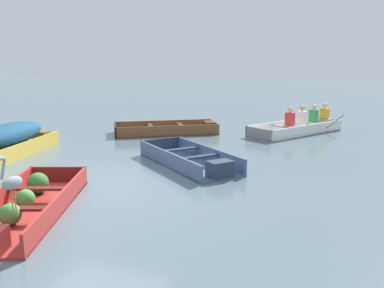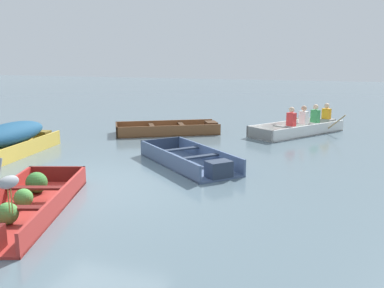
{
  "view_description": "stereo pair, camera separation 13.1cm",
  "coord_description": "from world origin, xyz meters",
  "px_view_note": "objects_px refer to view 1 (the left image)",
  "views": [
    {
      "loc": [
        4.5,
        -7.12,
        2.56
      ],
      "look_at": [
        1.06,
        3.01,
        0.35
      ],
      "focal_mm": 40.0,
      "sensor_mm": 36.0,
      "label": 1
    },
    {
      "loc": [
        4.63,
        -7.07,
        2.56
      ],
      "look_at": [
        1.06,
        3.01,
        0.35
      ],
      "focal_mm": 40.0,
      "sensor_mm": 36.0,
      "label": 2
    }
  ],
  "objects_px": {
    "dinghy_red_foreground": "(26,206)",
    "rowboat_white_with_crew": "(301,126)",
    "skiff_yellow_far_moored": "(9,138)",
    "skiff_wooden_brown_near_moored": "(170,130)",
    "skiff_slate_blue_mid_moored": "(192,161)",
    "heron_on_dinghy": "(11,181)"
  },
  "relations": [
    {
      "from": "skiff_slate_blue_mid_moored",
      "to": "rowboat_white_with_crew",
      "type": "height_order",
      "value": "rowboat_white_with_crew"
    },
    {
      "from": "dinghy_red_foreground",
      "to": "skiff_wooden_brown_near_moored",
      "type": "distance_m",
      "value": 7.77
    },
    {
      "from": "skiff_wooden_brown_near_moored",
      "to": "skiff_yellow_far_moored",
      "type": "height_order",
      "value": "skiff_yellow_far_moored"
    },
    {
      "from": "skiff_yellow_far_moored",
      "to": "heron_on_dinghy",
      "type": "distance_m",
      "value": 5.78
    },
    {
      "from": "dinghy_red_foreground",
      "to": "rowboat_white_with_crew",
      "type": "xyz_separation_m",
      "value": [
        3.62,
        9.28,
        0.08
      ]
    },
    {
      "from": "dinghy_red_foreground",
      "to": "rowboat_white_with_crew",
      "type": "relative_size",
      "value": 0.98
    },
    {
      "from": "heron_on_dinghy",
      "to": "dinghy_red_foreground",
      "type": "bearing_deg",
      "value": 123.44
    },
    {
      "from": "skiff_slate_blue_mid_moored",
      "to": "dinghy_red_foreground",
      "type": "bearing_deg",
      "value": -112.41
    },
    {
      "from": "skiff_yellow_far_moored",
      "to": "rowboat_white_with_crew",
      "type": "bearing_deg",
      "value": 41.24
    },
    {
      "from": "skiff_wooden_brown_near_moored",
      "to": "skiff_slate_blue_mid_moored",
      "type": "distance_m",
      "value": 4.45
    },
    {
      "from": "skiff_slate_blue_mid_moored",
      "to": "heron_on_dinghy",
      "type": "height_order",
      "value": "heron_on_dinghy"
    },
    {
      "from": "skiff_wooden_brown_near_moored",
      "to": "heron_on_dinghy",
      "type": "distance_m",
      "value": 8.85
    },
    {
      "from": "skiff_slate_blue_mid_moored",
      "to": "skiff_yellow_far_moored",
      "type": "bearing_deg",
      "value": -173.69
    },
    {
      "from": "dinghy_red_foreground",
      "to": "skiff_wooden_brown_near_moored",
      "type": "bearing_deg",
      "value": 93.83
    },
    {
      "from": "dinghy_red_foreground",
      "to": "rowboat_white_with_crew",
      "type": "distance_m",
      "value": 9.96
    },
    {
      "from": "rowboat_white_with_crew",
      "to": "dinghy_red_foreground",
      "type": "bearing_deg",
      "value": -111.29
    },
    {
      "from": "skiff_wooden_brown_near_moored",
      "to": "rowboat_white_with_crew",
      "type": "height_order",
      "value": "rowboat_white_with_crew"
    },
    {
      "from": "skiff_yellow_far_moored",
      "to": "rowboat_white_with_crew",
      "type": "relative_size",
      "value": 0.97
    },
    {
      "from": "skiff_yellow_far_moored",
      "to": "rowboat_white_with_crew",
      "type": "xyz_separation_m",
      "value": [
        6.83,
        5.99,
        -0.26
      ]
    },
    {
      "from": "dinghy_red_foreground",
      "to": "skiff_wooden_brown_near_moored",
      "type": "xyz_separation_m",
      "value": [
        -0.52,
        7.75,
        -0.03
      ]
    },
    {
      "from": "rowboat_white_with_crew",
      "to": "skiff_yellow_far_moored",
      "type": "bearing_deg",
      "value": -138.76
    },
    {
      "from": "skiff_wooden_brown_near_moored",
      "to": "rowboat_white_with_crew",
      "type": "xyz_separation_m",
      "value": [
        4.14,
        1.53,
        0.11
      ]
    }
  ]
}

